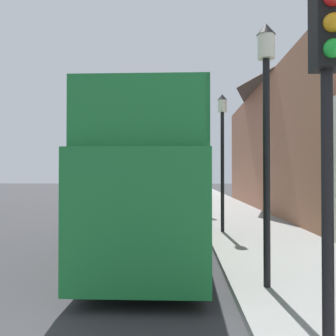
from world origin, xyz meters
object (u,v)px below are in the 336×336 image
Objects in this scene: lamp_post_nearest at (266,105)px; lamp_post_second at (222,137)px; tour_bus at (157,191)px; traffic_signal at (328,92)px; parked_car_ahead_of_bus at (178,208)px; lamp_post_third at (205,150)px.

lamp_post_nearest is 7.02m from lamp_post_second.
tour_bus is at bearing -124.82° from lamp_post_second.
traffic_signal is 0.81× the size of lamp_post_nearest.
tour_bus is 2.45× the size of parked_car_ahead_of_bus.
lamp_post_third is at bearing 61.07° from parked_car_ahead_of_bus.
traffic_signal is at bearing -91.97° from lamp_post_nearest.
tour_bus is 2.48× the size of traffic_signal.
traffic_signal is 0.80× the size of lamp_post_third.
traffic_signal is 17.41m from lamp_post_third.
lamp_post_nearest is 0.98× the size of lamp_post_second.
tour_bus is at bearing -101.14° from lamp_post_third.
lamp_post_nearest is 0.98× the size of lamp_post_third.
traffic_signal is 0.80× the size of lamp_post_second.
parked_car_ahead_of_bus is at bearing 98.80° from lamp_post_nearest.
lamp_post_second reaches higher than lamp_post_third.
lamp_post_nearest is (0.12, 3.37, 0.46)m from traffic_signal.
tour_bus reaches higher than parked_car_ahead_of_bus.
traffic_signal is 3.40m from lamp_post_nearest.
tour_bus is 7.65m from traffic_signal.
parked_car_ahead_of_bus is at bearing 86.49° from tour_bus.
tour_bus is 4.28m from lamp_post_second.
lamp_post_nearest is at bearing -58.76° from tour_bus.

